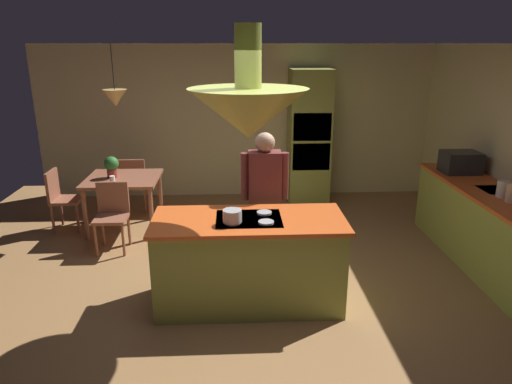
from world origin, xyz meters
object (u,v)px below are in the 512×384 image
at_px(kitchen_island, 249,261).
at_px(dining_table, 123,184).
at_px(cooking_pot_on_cooktop, 232,216).
at_px(oven_tower, 309,137).
at_px(potted_plant_on_table, 112,166).
at_px(microwave_on_counter, 460,162).
at_px(person_at_island, 265,195).
at_px(cup_on_table, 112,179).
at_px(chair_by_back_wall, 134,181).
at_px(chair_at_corner, 61,196).
at_px(canister_tea, 503,189).
at_px(chair_facing_island, 112,212).

distance_m(kitchen_island, dining_table, 2.71).
bearing_deg(cooking_pot_on_cooktop, oven_tower, 69.52).
relative_size(potted_plant_on_table, microwave_on_counter, 0.65).
height_order(person_at_island, cup_on_table, person_at_island).
xyz_separation_m(dining_table, chair_by_back_wall, (0.00, 0.69, -0.15)).
xyz_separation_m(oven_tower, chair_at_corner, (-3.68, -1.14, -0.58)).
height_order(chair_by_back_wall, cup_on_table, chair_by_back_wall).
xyz_separation_m(oven_tower, potted_plant_on_table, (-2.94, -1.13, -0.16)).
bearing_deg(oven_tower, cup_on_table, -154.44).
xyz_separation_m(person_at_island, potted_plant_on_table, (-2.04, 1.42, -0.01)).
relative_size(potted_plant_on_table, cooking_pot_on_cooktop, 1.67).
relative_size(chair_by_back_wall, canister_tea, 4.69).
relative_size(chair_facing_island, potted_plant_on_table, 2.90).
xyz_separation_m(chair_by_back_wall, chair_at_corner, (-0.88, -0.69, 0.00)).
bearing_deg(dining_table, potted_plant_on_table, 176.59).
height_order(dining_table, chair_facing_island, chair_facing_island).
height_order(kitchen_island, potted_plant_on_table, potted_plant_on_table).
xyz_separation_m(chair_at_corner, cooking_pot_on_cooktop, (2.42, -2.23, 0.50)).
bearing_deg(chair_facing_island, dining_table, 90.00).
bearing_deg(microwave_on_counter, chair_at_corner, 174.27).
bearing_deg(dining_table, person_at_island, -36.64).
relative_size(dining_table, microwave_on_counter, 2.17).
height_order(person_at_island, chair_at_corner, person_at_island).
height_order(dining_table, canister_tea, canister_tea).
height_order(potted_plant_on_table, cooking_pot_on_cooktop, cooking_pot_on_cooktop).
height_order(person_at_island, microwave_on_counter, person_at_island).
bearing_deg(potted_plant_on_table, cooking_pot_on_cooktop, -53.12).
height_order(cup_on_table, cooking_pot_on_cooktop, cooking_pot_on_cooktop).
bearing_deg(cup_on_table, person_at_island, -30.76).
distance_m(chair_facing_island, chair_at_corner, 1.12).
bearing_deg(cooking_pot_on_cooktop, chair_at_corner, 137.33).
relative_size(oven_tower, microwave_on_counter, 4.72).
relative_size(dining_table, canister_tea, 5.39).
distance_m(potted_plant_on_table, microwave_on_counter, 4.71).
height_order(chair_by_back_wall, cooking_pot_on_cooktop, cooking_pot_on_cooktop).
distance_m(chair_facing_island, microwave_on_counter, 4.58).
bearing_deg(oven_tower, kitchen_island, -108.74).
height_order(oven_tower, potted_plant_on_table, oven_tower).
height_order(dining_table, chair_at_corner, chair_at_corner).
distance_m(chair_at_corner, potted_plant_on_table, 0.85).
height_order(chair_facing_island, potted_plant_on_table, potted_plant_on_table).
distance_m(kitchen_island, chair_at_corner, 3.33).
bearing_deg(dining_table, canister_tea, -19.08).
bearing_deg(potted_plant_on_table, chair_at_corner, -179.36).
xyz_separation_m(oven_tower, chair_facing_island, (-2.80, -1.83, -0.58)).
bearing_deg(chair_facing_island, person_at_island, -20.84).
height_order(kitchen_island, microwave_on_counter, microwave_on_counter).
height_order(dining_table, cooking_pot_on_cooktop, cooking_pot_on_cooktop).
bearing_deg(canister_tea, person_at_island, 176.61).
relative_size(chair_by_back_wall, cooking_pot_on_cooktop, 4.83).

